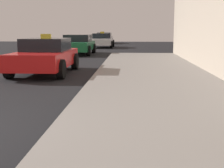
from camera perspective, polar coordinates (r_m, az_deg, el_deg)
name	(u,v)px	position (r m, az deg, el deg)	size (l,w,h in m)	color
sidewalk	(187,138)	(4.70, 13.21, -9.28)	(4.00, 32.00, 0.15)	gray
car_red	(45,56)	(12.01, -11.69, 4.92)	(1.93, 4.09, 1.43)	red
car_green	(78,44)	(21.36, -6.10, 7.00)	(2.04, 4.39, 1.27)	#196638
car_white	(102,40)	(29.52, -1.76, 7.73)	(2.07, 4.24, 1.43)	white
car_silver	(104,38)	(38.97, -1.39, 8.17)	(1.99, 4.34, 1.27)	#B7B7BF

